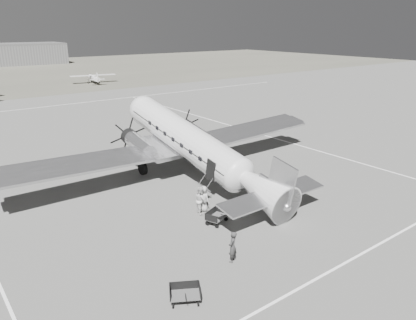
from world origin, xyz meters
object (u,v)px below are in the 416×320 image
(dc3_airliner, at_px, (193,146))
(ramp_agent, at_px, (201,200))
(baggage_cart_near, at_px, (217,217))
(passenger, at_px, (203,199))
(ground_crew, at_px, (233,247))
(light_plane_right, at_px, (94,79))
(baggage_cart_far, at_px, (185,294))

(dc3_airliner, relative_size, ramp_agent, 15.98)
(baggage_cart_near, distance_m, passenger, 2.05)
(dc3_airliner, height_order, baggage_cart_near, dc3_airliner)
(ground_crew, bearing_deg, light_plane_right, -139.54)
(light_plane_right, distance_m, passenger, 68.34)
(dc3_airliner, xyz_separation_m, baggage_cart_near, (-3.18, -7.12, -2.40))
(ground_crew, xyz_separation_m, ramp_agent, (2.10, 5.72, 0.07))
(ground_crew, bearing_deg, passenger, -145.59)
(light_plane_right, height_order, baggage_cart_near, light_plane_right)
(baggage_cart_near, xyz_separation_m, ground_crew, (-2.05, -3.93, 0.43))
(baggage_cart_far, bearing_deg, dc3_airliner, 83.61)
(ground_crew, bearing_deg, baggage_cart_far, -14.64)
(light_plane_right, relative_size, ground_crew, 5.66)
(baggage_cart_far, bearing_deg, light_plane_right, 100.89)
(passenger, bearing_deg, dc3_airliner, -42.05)
(passenger, bearing_deg, ground_crew, 143.46)
(ground_crew, relative_size, passenger, 0.98)
(ramp_agent, relative_size, passenger, 1.06)
(baggage_cart_near, relative_size, ground_crew, 0.88)
(baggage_cart_far, height_order, ground_crew, ground_crew)
(dc3_airliner, bearing_deg, ramp_agent, -120.61)
(baggage_cart_near, bearing_deg, passenger, 56.64)
(ground_crew, distance_m, ramp_agent, 6.09)
(dc3_airliner, relative_size, baggage_cart_near, 19.47)
(dc3_airliner, xyz_separation_m, ground_crew, (-5.23, -11.06, -1.97))
(baggage_cart_far, xyz_separation_m, ground_crew, (3.86, 1.27, 0.45))
(baggage_cart_near, bearing_deg, baggage_cart_far, -160.17)
(baggage_cart_near, height_order, passenger, passenger)
(passenger, bearing_deg, ramp_agent, 102.50)
(light_plane_right, bearing_deg, baggage_cart_near, -96.13)
(ramp_agent, xyz_separation_m, passenger, (0.36, 0.18, -0.05))
(baggage_cart_near, height_order, baggage_cart_far, baggage_cart_near)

